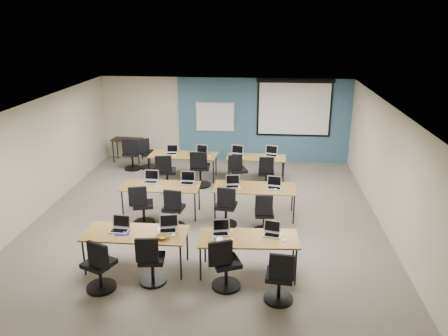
# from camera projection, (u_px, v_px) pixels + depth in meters

# --- Properties ---
(floor) EXTENTS (8.00, 9.00, 0.02)m
(floor) POSITION_uv_depth(u_px,v_px,m) (207.00, 218.00, 10.32)
(floor) COLOR #6B6354
(floor) RESTS_ON ground
(ceiling) EXTENTS (8.00, 9.00, 0.02)m
(ceiling) POSITION_uv_depth(u_px,v_px,m) (206.00, 105.00, 9.43)
(ceiling) COLOR white
(ceiling) RESTS_ON ground
(wall_back) EXTENTS (8.00, 0.04, 2.70)m
(wall_back) POSITION_uv_depth(u_px,v_px,m) (225.00, 120.00, 14.10)
(wall_back) COLOR beige
(wall_back) RESTS_ON ground
(wall_front) EXTENTS (8.00, 0.04, 2.70)m
(wall_front) POSITION_uv_depth(u_px,v_px,m) (161.00, 275.00, 5.64)
(wall_front) COLOR beige
(wall_front) RESTS_ON ground
(wall_left) EXTENTS (0.04, 9.00, 2.70)m
(wall_left) POSITION_uv_depth(u_px,v_px,m) (37.00, 159.00, 10.22)
(wall_left) COLOR beige
(wall_left) RESTS_ON ground
(wall_right) EXTENTS (0.04, 9.00, 2.70)m
(wall_right) POSITION_uv_depth(u_px,v_px,m) (388.00, 169.00, 9.52)
(wall_right) COLOR beige
(wall_right) RESTS_ON ground
(blue_accent_panel) EXTENTS (5.50, 0.04, 2.70)m
(blue_accent_panel) POSITION_uv_depth(u_px,v_px,m) (263.00, 121.00, 13.97)
(blue_accent_panel) COLOR #3D5977
(blue_accent_panel) RESTS_ON wall_back
(whiteboard) EXTENTS (1.28, 0.03, 0.98)m
(whiteboard) POSITION_uv_depth(u_px,v_px,m) (215.00, 117.00, 14.03)
(whiteboard) COLOR #A6ACB6
(whiteboard) RESTS_ON wall_back
(projector_screen) EXTENTS (2.40, 0.10, 1.82)m
(projector_screen) POSITION_uv_depth(u_px,v_px,m) (294.00, 105.00, 13.65)
(projector_screen) COLOR black
(projector_screen) RESTS_ON wall_back
(training_table_front_left) EXTENTS (1.91, 0.80, 0.73)m
(training_table_front_left) POSITION_uv_depth(u_px,v_px,m) (136.00, 235.00, 8.08)
(training_table_front_left) COLOR #8E603E
(training_table_front_left) RESTS_ON floor
(training_table_front_right) EXTENTS (1.80, 0.75, 0.73)m
(training_table_front_right) POSITION_uv_depth(u_px,v_px,m) (249.00, 240.00, 7.89)
(training_table_front_right) COLOR olive
(training_table_front_right) RESTS_ON floor
(training_table_mid_left) EXTENTS (1.83, 0.76, 0.73)m
(training_table_mid_left) POSITION_uv_depth(u_px,v_px,m) (161.00, 187.00, 10.31)
(training_table_mid_left) COLOR brown
(training_table_mid_left) RESTS_ON floor
(training_table_mid_right) EXTENTS (1.93, 0.80, 0.73)m
(training_table_mid_right) POSITION_uv_depth(u_px,v_px,m) (255.00, 189.00, 10.22)
(training_table_mid_right) COLOR #9D5F2A
(training_table_mid_right) RESTS_ON floor
(training_table_back_left) EXTENTS (1.94, 0.81, 0.73)m
(training_table_back_left) POSITION_uv_depth(u_px,v_px,m) (183.00, 156.00, 12.64)
(training_table_back_left) COLOR #A27145
(training_table_back_left) RESTS_ON floor
(training_table_back_right) EXTENTS (1.67, 0.69, 0.73)m
(training_table_back_right) POSITION_uv_depth(u_px,v_px,m) (256.00, 159.00, 12.42)
(training_table_back_right) COLOR brown
(training_table_back_right) RESTS_ON floor
(laptop_0) EXTENTS (0.35, 0.29, 0.26)m
(laptop_0) POSITION_uv_depth(u_px,v_px,m) (120.00, 227.00, 8.14)
(laptop_0) COLOR #BABAC8
(laptop_0) RESTS_ON training_table_front_left
(mouse_0) EXTENTS (0.08, 0.10, 0.03)m
(mouse_0) POSITION_uv_depth(u_px,v_px,m) (124.00, 233.00, 8.03)
(mouse_0) COLOR white
(mouse_0) RESTS_ON training_table_front_left
(task_chair_0) EXTENTS (0.55, 0.52, 1.00)m
(task_chair_0) POSITION_uv_depth(u_px,v_px,m) (100.00, 269.00, 7.47)
(task_chair_0) COLOR black
(task_chair_0) RESTS_ON floor
(laptop_1) EXTENTS (0.35, 0.30, 0.27)m
(laptop_1) POSITION_uv_depth(u_px,v_px,m) (168.00, 227.00, 8.15)
(laptop_1) COLOR #BABAC7
(laptop_1) RESTS_ON training_table_front_left
(mouse_1) EXTENTS (0.07, 0.10, 0.04)m
(mouse_1) POSITION_uv_depth(u_px,v_px,m) (174.00, 235.00, 7.95)
(mouse_1) COLOR white
(mouse_1) RESTS_ON training_table_front_left
(task_chair_1) EXTENTS (0.49, 0.49, 0.97)m
(task_chair_1) POSITION_uv_depth(u_px,v_px,m) (151.00, 264.00, 7.66)
(task_chair_1) COLOR black
(task_chair_1) RESTS_ON floor
(laptop_2) EXTENTS (0.31, 0.27, 0.24)m
(laptop_2) POSITION_uv_depth(u_px,v_px,m) (221.00, 230.00, 8.02)
(laptop_2) COLOR silver
(laptop_2) RESTS_ON training_table_front_right
(mouse_2) EXTENTS (0.06, 0.09, 0.03)m
(mouse_2) POSITION_uv_depth(u_px,v_px,m) (232.00, 240.00, 7.77)
(mouse_2) COLOR white
(mouse_2) RESTS_ON training_table_front_right
(task_chair_2) EXTENTS (0.54, 0.51, 0.99)m
(task_chair_2) POSITION_uv_depth(u_px,v_px,m) (225.00, 268.00, 7.52)
(task_chair_2) COLOR black
(task_chair_2) RESTS_ON floor
(laptop_3) EXTENTS (0.31, 0.26, 0.24)m
(laptop_3) POSITION_uv_depth(u_px,v_px,m) (272.00, 232.00, 7.98)
(laptop_3) COLOR #A8A8B1
(laptop_3) RESTS_ON training_table_front_right
(mouse_3) EXTENTS (0.07, 0.10, 0.03)m
(mouse_3) POSITION_uv_depth(u_px,v_px,m) (284.00, 240.00, 7.76)
(mouse_3) COLOR white
(mouse_3) RESTS_ON training_table_front_right
(task_chair_3) EXTENTS (0.50, 0.50, 0.98)m
(task_chair_3) POSITION_uv_depth(u_px,v_px,m) (280.00, 281.00, 7.16)
(task_chair_3) COLOR black
(task_chair_3) RESTS_ON floor
(laptop_4) EXTENTS (0.35, 0.30, 0.27)m
(laptop_4) POSITION_uv_depth(u_px,v_px,m) (151.00, 179.00, 10.53)
(laptop_4) COLOR #A2A1A9
(laptop_4) RESTS_ON training_table_mid_left
(mouse_4) EXTENTS (0.08, 0.11, 0.03)m
(mouse_4) POSITION_uv_depth(u_px,v_px,m) (157.00, 186.00, 10.22)
(mouse_4) COLOR white
(mouse_4) RESTS_ON training_table_mid_left
(task_chair_4) EXTENTS (0.50, 0.50, 0.98)m
(task_chair_4) POSITION_uv_depth(u_px,v_px,m) (142.00, 208.00, 9.86)
(task_chair_4) COLOR black
(task_chair_4) RESTS_ON floor
(laptop_5) EXTENTS (0.35, 0.30, 0.26)m
(laptop_5) POSITION_uv_depth(u_px,v_px,m) (187.00, 180.00, 10.45)
(laptop_5) COLOR silver
(laptop_5) RESTS_ON training_table_mid_left
(mouse_5) EXTENTS (0.08, 0.11, 0.03)m
(mouse_5) POSITION_uv_depth(u_px,v_px,m) (198.00, 186.00, 10.24)
(mouse_5) COLOR white
(mouse_5) RESTS_ON training_table_mid_left
(task_chair_5) EXTENTS (0.48, 0.48, 0.97)m
(task_chair_5) POSITION_uv_depth(u_px,v_px,m) (174.00, 212.00, 9.70)
(task_chair_5) COLOR black
(task_chair_5) RESTS_ON floor
(laptop_6) EXTENTS (0.33, 0.28, 0.25)m
(laptop_6) POSITION_uv_depth(u_px,v_px,m) (233.00, 184.00, 10.24)
(laptop_6) COLOR #B1B2BB
(laptop_6) RESTS_ON training_table_mid_right
(mouse_6) EXTENTS (0.07, 0.11, 0.04)m
(mouse_6) POSITION_uv_depth(u_px,v_px,m) (239.00, 188.00, 10.12)
(mouse_6) COLOR white
(mouse_6) RESTS_ON training_table_mid_right
(task_chair_6) EXTENTS (0.50, 0.50, 0.99)m
(task_chair_6) POSITION_uv_depth(u_px,v_px,m) (226.00, 210.00, 9.78)
(task_chair_6) COLOR black
(task_chair_6) RESTS_ON floor
(laptop_7) EXTENTS (0.34, 0.29, 0.26)m
(laptop_7) POSITION_uv_depth(u_px,v_px,m) (274.00, 185.00, 10.16)
(laptop_7) COLOR silver
(laptop_7) RESTS_ON training_table_mid_right
(mouse_7) EXTENTS (0.08, 0.11, 0.04)m
(mouse_7) POSITION_uv_depth(u_px,v_px,m) (275.00, 189.00, 10.05)
(mouse_7) COLOR white
(mouse_7) RESTS_ON training_table_mid_right
(task_chair_7) EXTENTS (0.46, 0.46, 0.95)m
(task_chair_7) POSITION_uv_depth(u_px,v_px,m) (264.00, 217.00, 9.48)
(task_chair_7) COLOR black
(task_chair_7) RESTS_ON floor
(laptop_8) EXTENTS (0.33, 0.28, 0.25)m
(laptop_8) POSITION_uv_depth(u_px,v_px,m) (172.00, 152.00, 12.68)
(laptop_8) COLOR silver
(laptop_8) RESTS_ON training_table_back_left
(mouse_8) EXTENTS (0.06, 0.10, 0.04)m
(mouse_8) POSITION_uv_depth(u_px,v_px,m) (175.00, 155.00, 12.49)
(mouse_8) COLOR white
(mouse_8) RESTS_ON training_table_back_left
(task_chair_8) EXTENTS (0.54, 0.54, 1.02)m
(task_chair_8) POSITION_uv_depth(u_px,v_px,m) (166.00, 175.00, 11.89)
(task_chair_8) COLOR black
(task_chair_8) RESTS_ON floor
(laptop_9) EXTENTS (0.35, 0.30, 0.26)m
(laptop_9) POSITION_uv_depth(u_px,v_px,m) (202.00, 152.00, 12.62)
(laptop_9) COLOR silver
(laptop_9) RESTS_ON training_table_back_left
(mouse_9) EXTENTS (0.07, 0.10, 0.03)m
(mouse_9) POSITION_uv_depth(u_px,v_px,m) (209.00, 157.00, 12.40)
(mouse_9) COLOR white
(mouse_9) RESTS_ON training_table_back_left
(task_chair_9) EXTENTS (0.58, 0.58, 1.05)m
(task_chair_9) POSITION_uv_depth(u_px,v_px,m) (200.00, 171.00, 12.11)
(task_chair_9) COLOR black
(task_chair_9) RESTS_ON floor
(laptop_10) EXTENTS (0.36, 0.30, 0.27)m
(laptop_10) POSITION_uv_depth(u_px,v_px,m) (237.00, 153.00, 12.55)
(laptop_10) COLOR #A8A8A8
(laptop_10) RESTS_ON training_table_back_right
(mouse_10) EXTENTS (0.08, 0.10, 0.03)m
(mouse_10) POSITION_uv_depth(u_px,v_px,m) (243.00, 158.00, 12.30)
(mouse_10) COLOR white
(mouse_10) RESTS_ON training_table_back_right
(task_chair_10) EXTENTS (0.51, 0.49, 0.97)m
(task_chair_10) POSITION_uv_depth(u_px,v_px,m) (238.00, 173.00, 12.10)
(task_chair_10) COLOR black
(task_chair_10) RESTS_ON floor
(laptop_11) EXTENTS (0.35, 0.30, 0.27)m
(laptop_11) POSITION_uv_depth(u_px,v_px,m) (272.00, 153.00, 12.53)
(laptop_11) COLOR #ADADAD
(laptop_11) RESTS_ON training_table_back_right
(mouse_11) EXTENTS (0.09, 0.12, 0.04)m
(mouse_11) POSITION_uv_depth(u_px,v_px,m) (278.00, 157.00, 12.34)
(mouse_11) COLOR white
(mouse_11) RESTS_ON training_table_back_right
(task_chair_11) EXTENTS (0.49, 0.49, 0.97)m
(task_chair_11) POSITION_uv_depth(u_px,v_px,m) (266.00, 176.00, 11.91)
(task_chair_11) COLOR black
(task_chair_11) RESTS_ON floor
(blue_mousepad) EXTENTS (0.29, 0.26, 0.01)m
(blue_mousepad) POSITION_uv_depth(u_px,v_px,m) (122.00, 233.00, 8.04)
(blue_mousepad) COLOR navy
(blue_mousepad) RESTS_ON training_table_front_left
(snack_bowl) EXTENTS (0.30, 0.30, 0.06)m
(snack_bowl) POSITION_uv_depth(u_px,v_px,m) (162.00, 237.00, 7.85)
(snack_bowl) COLOR brown
(snack_bowl) RESTS_ON training_table_front_left
(snack_plate) EXTENTS (0.23, 0.23, 0.01)m
(snack_plate) POSITION_uv_depth(u_px,v_px,m) (218.00, 239.00, 7.82)
(snack_plate) COLOR white
(snack_plate) RESTS_ON training_table_front_right
(coffee_cup) EXTENTS (0.08, 0.08, 0.06)m
(coffee_cup) POSITION_uv_depth(u_px,v_px,m) (215.00, 239.00, 7.74)
(coffee_cup) COLOR white
(coffee_cup) RESTS_ON snack_plate
(utility_table) EXTENTS (0.95, 0.53, 0.75)m
(utility_table) POSITION_uv_depth(u_px,v_px,m) (127.00, 142.00, 14.17)
(utility_table) COLOR black
(utility_table) RESTS_ON floor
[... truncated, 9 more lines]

